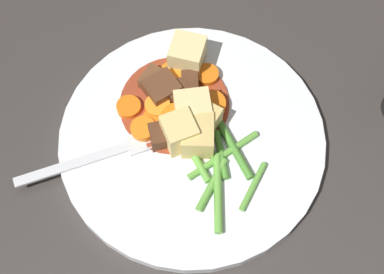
{
  "coord_description": "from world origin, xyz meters",
  "views": [
    {
      "loc": [
        -0.19,
        0.17,
        0.54
      ],
      "look_at": [
        0.0,
        0.0,
        0.01
      ],
      "focal_mm": 54.32,
      "sensor_mm": 36.0,
      "label": 1
    }
  ],
  "objects_px": {
    "potato_chunk_4": "(197,136)",
    "meat_chunk_2": "(190,84)",
    "carrot_slice_4": "(158,107)",
    "potato_chunk_2": "(187,55)",
    "carrot_slice_1": "(211,106)",
    "carrot_slice_7": "(178,117)",
    "carrot_slice_2": "(207,75)",
    "fork": "(107,153)",
    "meat_chunk_3": "(162,89)",
    "dinner_plate": "(192,140)",
    "carrot_slice_0": "(129,107)",
    "meat_chunk_1": "(153,80)",
    "carrot_slice_3": "(143,129)",
    "potato_chunk_0": "(209,122)",
    "carrot_slice_6": "(156,123)",
    "meat_chunk_0": "(178,92)",
    "carrot_slice_5": "(172,74)",
    "potato_chunk_3": "(180,132)",
    "meat_chunk_4": "(161,136)",
    "potato_chunk_1": "(192,109)"
  },
  "relations": [
    {
      "from": "carrot_slice_5",
      "to": "potato_chunk_0",
      "type": "bearing_deg",
      "value": 170.08
    },
    {
      "from": "carrot_slice_0",
      "to": "meat_chunk_4",
      "type": "bearing_deg",
      "value": -177.59
    },
    {
      "from": "potato_chunk_4",
      "to": "carrot_slice_3",
      "type": "bearing_deg",
      "value": 34.9
    },
    {
      "from": "dinner_plate",
      "to": "potato_chunk_4",
      "type": "height_order",
      "value": "potato_chunk_4"
    },
    {
      "from": "carrot_slice_2",
      "to": "meat_chunk_3",
      "type": "height_order",
      "value": "meat_chunk_3"
    },
    {
      "from": "carrot_slice_3",
      "to": "meat_chunk_3",
      "type": "height_order",
      "value": "meat_chunk_3"
    },
    {
      "from": "carrot_slice_0",
      "to": "meat_chunk_1",
      "type": "relative_size",
      "value": 0.99
    },
    {
      "from": "potato_chunk_2",
      "to": "potato_chunk_3",
      "type": "distance_m",
      "value": 0.09
    },
    {
      "from": "carrot_slice_3",
      "to": "meat_chunk_2",
      "type": "distance_m",
      "value": 0.07
    },
    {
      "from": "potato_chunk_4",
      "to": "meat_chunk_1",
      "type": "height_order",
      "value": "potato_chunk_4"
    },
    {
      "from": "meat_chunk_0",
      "to": "meat_chunk_1",
      "type": "relative_size",
      "value": 0.85
    },
    {
      "from": "carrot_slice_6",
      "to": "meat_chunk_2",
      "type": "distance_m",
      "value": 0.05
    },
    {
      "from": "potato_chunk_2",
      "to": "meat_chunk_3",
      "type": "distance_m",
      "value": 0.05
    },
    {
      "from": "meat_chunk_0",
      "to": "meat_chunk_2",
      "type": "bearing_deg",
      "value": -92.86
    },
    {
      "from": "carrot_slice_4",
      "to": "potato_chunk_2",
      "type": "bearing_deg",
      "value": -70.41
    },
    {
      "from": "meat_chunk_1",
      "to": "dinner_plate",
      "type": "bearing_deg",
      "value": 171.42
    },
    {
      "from": "carrot_slice_0",
      "to": "potato_chunk_2",
      "type": "height_order",
      "value": "potato_chunk_2"
    },
    {
      "from": "carrot_slice_2",
      "to": "meat_chunk_0",
      "type": "bearing_deg",
      "value": 84.46
    },
    {
      "from": "carrot_slice_3",
      "to": "meat_chunk_2",
      "type": "relative_size",
      "value": 1.11
    },
    {
      "from": "carrot_slice_2",
      "to": "fork",
      "type": "height_order",
      "value": "carrot_slice_2"
    },
    {
      "from": "carrot_slice_7",
      "to": "carrot_slice_2",
      "type": "bearing_deg",
      "value": -72.55
    },
    {
      "from": "potato_chunk_0",
      "to": "potato_chunk_4",
      "type": "distance_m",
      "value": 0.02
    },
    {
      "from": "carrot_slice_6",
      "to": "potato_chunk_2",
      "type": "bearing_deg",
      "value": -65.12
    },
    {
      "from": "carrot_slice_0",
      "to": "meat_chunk_1",
      "type": "distance_m",
      "value": 0.04
    },
    {
      "from": "carrot_slice_1",
      "to": "carrot_slice_7",
      "type": "bearing_deg",
      "value": 68.51
    },
    {
      "from": "fork",
      "to": "meat_chunk_0",
      "type": "bearing_deg",
      "value": -88.47
    },
    {
      "from": "potato_chunk_0",
      "to": "potato_chunk_2",
      "type": "height_order",
      "value": "potato_chunk_2"
    },
    {
      "from": "potato_chunk_3",
      "to": "meat_chunk_2",
      "type": "height_order",
      "value": "potato_chunk_3"
    },
    {
      "from": "carrot_slice_2",
      "to": "potato_chunk_0",
      "type": "relative_size",
      "value": 0.87
    },
    {
      "from": "carrot_slice_6",
      "to": "potato_chunk_0",
      "type": "xyz_separation_m",
      "value": [
        -0.04,
        -0.04,
        0.01
      ]
    },
    {
      "from": "carrot_slice_6",
      "to": "meat_chunk_2",
      "type": "xyz_separation_m",
      "value": [
        0.01,
        -0.05,
        0.0
      ]
    },
    {
      "from": "carrot_slice_1",
      "to": "carrot_slice_4",
      "type": "height_order",
      "value": "carrot_slice_1"
    },
    {
      "from": "carrot_slice_7",
      "to": "dinner_plate",
      "type": "bearing_deg",
      "value": 172.68
    },
    {
      "from": "dinner_plate",
      "to": "potato_chunk_1",
      "type": "bearing_deg",
      "value": -43.08
    },
    {
      "from": "dinner_plate",
      "to": "fork",
      "type": "height_order",
      "value": "fork"
    },
    {
      "from": "carrot_slice_3",
      "to": "carrot_slice_7",
      "type": "height_order",
      "value": "same"
    },
    {
      "from": "carrot_slice_5",
      "to": "meat_chunk_3",
      "type": "xyz_separation_m",
      "value": [
        -0.01,
        0.02,
        0.0
      ]
    },
    {
      "from": "meat_chunk_4",
      "to": "potato_chunk_4",
      "type": "bearing_deg",
      "value": -137.37
    },
    {
      "from": "potato_chunk_4",
      "to": "meat_chunk_2",
      "type": "bearing_deg",
      "value": -35.91
    },
    {
      "from": "potato_chunk_0",
      "to": "potato_chunk_1",
      "type": "bearing_deg",
      "value": 6.76
    },
    {
      "from": "carrot_slice_7",
      "to": "potato_chunk_2",
      "type": "distance_m",
      "value": 0.07
    },
    {
      "from": "potato_chunk_0",
      "to": "potato_chunk_2",
      "type": "bearing_deg",
      "value": -26.23
    },
    {
      "from": "potato_chunk_1",
      "to": "meat_chunk_1",
      "type": "distance_m",
      "value": 0.06
    },
    {
      "from": "dinner_plate",
      "to": "meat_chunk_4",
      "type": "height_order",
      "value": "meat_chunk_4"
    },
    {
      "from": "potato_chunk_4",
      "to": "meat_chunk_3",
      "type": "xyz_separation_m",
      "value": [
        0.07,
        -0.01,
        -0.01
      ]
    },
    {
      "from": "meat_chunk_0",
      "to": "carrot_slice_5",
      "type": "bearing_deg",
      "value": -25.75
    },
    {
      "from": "dinner_plate",
      "to": "meat_chunk_3",
      "type": "xyz_separation_m",
      "value": [
        0.06,
        -0.01,
        0.02
      ]
    },
    {
      "from": "carrot_slice_7",
      "to": "meat_chunk_1",
      "type": "distance_m",
      "value": 0.05
    },
    {
      "from": "potato_chunk_4",
      "to": "potato_chunk_0",
      "type": "bearing_deg",
      "value": -80.47
    },
    {
      "from": "potato_chunk_4",
      "to": "meat_chunk_1",
      "type": "bearing_deg",
      "value": -8.48
    }
  ]
}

